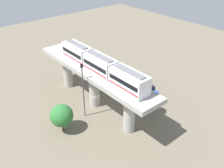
{
  "coord_description": "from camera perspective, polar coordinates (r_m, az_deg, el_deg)",
  "views": [
    {
      "loc": [
        -22.53,
        -31.82,
        27.62
      ],
      "look_at": [
        2.5,
        -2.13,
        4.64
      ],
      "focal_mm": 39.74,
      "sensor_mm": 36.0,
      "label": 1
    }
  ],
  "objects": [
    {
      "name": "ground_plane",
      "position": [
        47.79,
        -3.95,
        -4.79
      ],
      "size": [
        120.0,
        120.0,
        0.0
      ],
      "primitive_type": "plane",
      "color": "#706654"
    },
    {
      "name": "viaduct",
      "position": [
        44.66,
        -4.22,
        1.34
      ],
      "size": [
        5.2,
        28.85,
        7.74
      ],
      "color": "#A8A59E",
      "rests_on": "ground"
    },
    {
      "name": "train",
      "position": [
        41.55,
        -2.64,
        4.36
      ],
      "size": [
        2.64,
        20.5,
        3.24
      ],
      "color": "silver",
      "rests_on": "viaduct"
    },
    {
      "name": "parked_car_yellow",
      "position": [
        51.29,
        -0.03,
        -1.0
      ],
      "size": [
        2.71,
        4.5,
        1.76
      ],
      "rotation": [
        0.0,
        0.0,
        -0.23
      ],
      "color": "yellow",
      "rests_on": "ground"
    },
    {
      "name": "parked_car_white",
      "position": [
        57.29,
        -4.28,
        2.54
      ],
      "size": [
        1.84,
        4.22,
        1.76
      ],
      "rotation": [
        0.0,
        0.0,
        0.01
      ],
      "color": "white",
      "rests_on": "ground"
    },
    {
      "name": "parked_car_blue",
      "position": [
        51.42,
        8.43,
        -1.27
      ],
      "size": [
        2.54,
        4.46,
        1.76
      ],
      "rotation": [
        0.0,
        0.0,
        -0.18
      ],
      "color": "#284CB7",
      "rests_on": "ground"
    },
    {
      "name": "tree_near_viaduct",
      "position": [
        43.97,
        8.75,
        -3.44
      ],
      "size": [
        2.58,
        2.58,
        4.59
      ],
      "color": "brown",
      "rests_on": "ground"
    },
    {
      "name": "tree_mid_lot",
      "position": [
        40.78,
        -11.5,
        -7.14
      ],
      "size": [
        3.75,
        3.75,
        4.96
      ],
      "color": "brown",
      "rests_on": "ground"
    },
    {
      "name": "signal_post",
      "position": [
        41.95,
        -6.64,
        -1.13
      ],
      "size": [
        0.44,
        0.28,
        10.34
      ],
      "color": "#4C4C51",
      "rests_on": "ground"
    }
  ]
}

